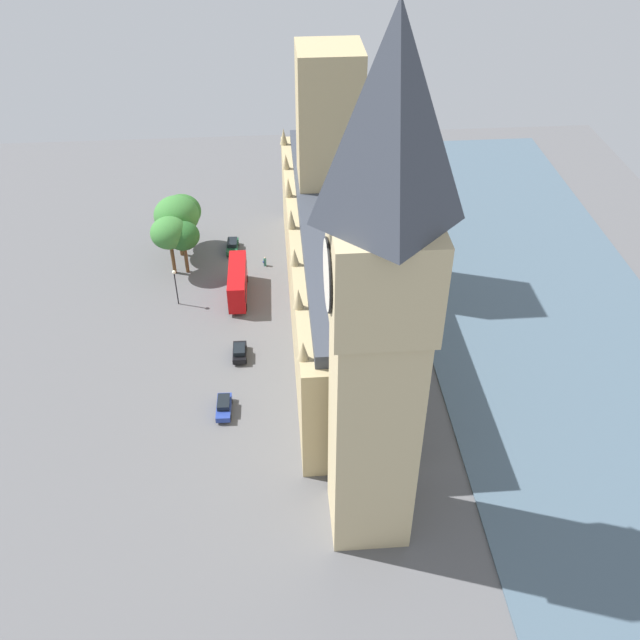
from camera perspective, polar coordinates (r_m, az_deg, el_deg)
The scene contains 14 objects.
ground_plane at distance 102.58m, azimuth 0.02°, elevation 0.26°, with size 129.83×129.83×0.00m, color #565659.
river_thames at distance 109.27m, azimuth 17.03°, elevation 1.10°, with size 35.74×116.85×0.25m, color #475B6B.
parliament_building at distance 98.62m, azimuth 1.10°, elevation 5.51°, with size 12.63×58.30×34.98m.
clock_tower at distance 58.61m, azimuth 4.84°, elevation 0.51°, with size 8.74×8.74×52.67m.
car_dark_green_leading at distance 117.67m, azimuth -7.04°, elevation 5.95°, with size 2.02×4.57×1.74m.
double_decker_bus_midblock at distance 105.86m, azimuth -6.64°, elevation 3.09°, with size 2.78×10.54×4.75m.
car_black_under_trees at distance 95.77m, azimuth -6.48°, elevation -2.55°, with size 1.91×4.03×1.74m.
car_blue_opposite_hall at distance 88.40m, azimuth -7.73°, elevation -6.87°, with size 1.94×4.50×1.74m.
pedestrian_kerbside at distance 113.38m, azimuth -4.45°, elevation 4.68°, with size 0.66×0.58×1.60m.
plane_tree_by_river_gate at distance 110.27m, azimuth -12.02°, elevation 6.84°, with size 5.68×5.68×9.67m.
plane_tree_corner at distance 110.45m, azimuth -10.94°, elevation 6.63°, with size 5.07×5.07×8.74m.
plane_tree_near_tower at distance 117.18m, azimuth -11.07°, elevation 8.54°, with size 6.28×6.28×9.18m.
plane_tree_trailing at distance 114.59m, azimuth -11.44°, elevation 8.23°, with size 7.09×7.09×10.31m.
street_lamp_far_end at distance 104.76m, azimuth -11.56°, elevation 3.11°, with size 0.56×0.56×5.92m.
Camera 1 is at (6.35, 80.91, 62.73)m, focal length 39.84 mm.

